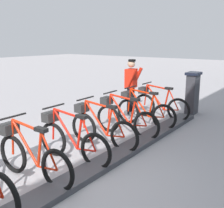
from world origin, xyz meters
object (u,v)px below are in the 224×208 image
(payment_kiosk, at_px, (192,92))
(bike_docked_5, at_px, (30,155))
(bike_docked_0, at_px, (159,104))
(bike_docked_2, at_px, (124,118))
(bike_docked_4, at_px, (70,139))
(bike_docked_1, at_px, (143,110))
(bike_docked_3, at_px, (100,127))
(worker_near_rack, at_px, (131,85))

(payment_kiosk, relative_size, bike_docked_5, 0.74)
(bike_docked_0, bearing_deg, bike_docked_2, 90.00)
(bike_docked_4, bearing_deg, payment_kiosk, -96.99)
(bike_docked_2, bearing_deg, bike_docked_1, -90.00)
(bike_docked_2, bearing_deg, bike_docked_5, 90.00)
(bike_docked_0, relative_size, bike_docked_3, 1.00)
(bike_docked_0, distance_m, bike_docked_1, 0.89)
(payment_kiosk, height_order, bike_docked_5, payment_kiosk)
(bike_docked_1, relative_size, worker_near_rack, 1.04)
(payment_kiosk, distance_m, bike_docked_1, 2.08)
(bike_docked_1, height_order, bike_docked_3, same)
(payment_kiosk, relative_size, worker_near_rack, 0.77)
(bike_docked_1, xyz_separation_m, bike_docked_5, (0.00, 3.57, 0.00))
(bike_docked_4, relative_size, bike_docked_5, 1.00)
(bike_docked_1, distance_m, bike_docked_4, 2.68)
(bike_docked_0, height_order, worker_near_rack, worker_near_rack)
(bike_docked_4, bearing_deg, bike_docked_3, -90.00)
(payment_kiosk, xyz_separation_m, bike_docked_1, (0.57, 1.99, -0.24))
(worker_near_rack, bearing_deg, bike_docked_3, 109.03)
(bike_docked_0, height_order, bike_docked_5, same)
(bike_docked_1, xyz_separation_m, bike_docked_4, (0.00, 2.68, 0.00))
(payment_kiosk, relative_size, bike_docked_3, 0.74)
(bike_docked_0, bearing_deg, bike_docked_3, 90.00)
(bike_docked_2, bearing_deg, payment_kiosk, -101.23)
(bike_docked_0, height_order, bike_docked_4, same)
(worker_near_rack, bearing_deg, bike_docked_0, -177.65)
(bike_docked_3, xyz_separation_m, bike_docked_5, (0.00, 1.78, 0.00))
(bike_docked_1, relative_size, bike_docked_2, 1.00)
(bike_docked_1, bearing_deg, bike_docked_2, 90.00)
(bike_docked_1, bearing_deg, bike_docked_4, 90.00)
(payment_kiosk, xyz_separation_m, bike_docked_5, (0.57, 5.56, -0.24))
(bike_docked_1, xyz_separation_m, bike_docked_3, (0.00, 1.78, 0.00))
(bike_docked_2, bearing_deg, bike_docked_4, 90.00)
(bike_docked_5, bearing_deg, worker_near_rack, -78.37)
(payment_kiosk, relative_size, bike_docked_0, 0.74)
(bike_docked_0, xyz_separation_m, bike_docked_3, (0.00, 2.68, 0.00))
(bike_docked_0, relative_size, worker_near_rack, 1.04)
(bike_docked_0, relative_size, bike_docked_1, 1.00)
(bike_docked_3, bearing_deg, bike_docked_4, 90.00)
(bike_docked_0, height_order, bike_docked_2, same)
(bike_docked_1, height_order, bike_docked_5, same)
(payment_kiosk, relative_size, bike_docked_4, 0.74)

